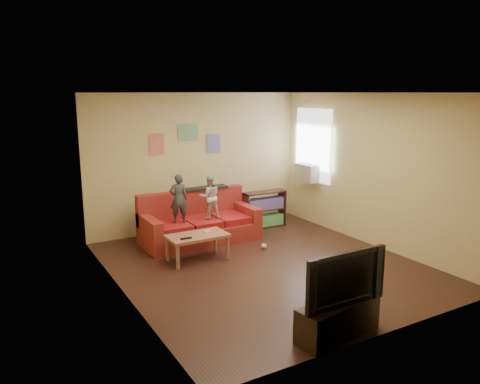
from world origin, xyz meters
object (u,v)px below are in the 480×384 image
bookshelf (264,211)px  tv_stand (338,319)px  child_b (209,197)px  file_box (245,231)px  child_a (179,199)px  sofa (199,224)px  television (340,276)px  coffee_table (197,238)px

bookshelf → tv_stand: bearing=-111.8°
child_b → tv_stand: (-0.25, -3.78, -0.65)m
file_box → child_a: bearing=171.8°
file_box → sofa: bearing=156.0°
child_a → file_box: child_a is taller
television → child_b: bearing=86.0°
coffee_table → bookshelf: (2.00, 1.11, -0.05)m
bookshelf → television: television is taller
child_b → television: 3.79m
child_b → tv_stand: size_ratio=0.76×
child_a → child_b: size_ratio=1.08×
coffee_table → file_box: size_ratio=2.35×
sofa → bookshelf: 1.54m
sofa → child_a: 0.75m
tv_stand → television: size_ratio=0.98×
coffee_table → television: bearing=-83.2°
coffee_table → tv_stand: bearing=-83.2°
child_a → sofa: bearing=-143.4°
child_a → bookshelf: bearing=-155.0°
sofa → bookshelf: sofa is taller
child_a → child_b: child_a is taller
sofa → child_a: child_a is taller
sofa → tv_stand: size_ratio=2.00×
sofa → coffee_table: (-0.46, -0.96, 0.06)m
child_b → coffee_table: size_ratio=0.83×
bookshelf → child_b: bearing=-166.9°
child_b → file_box: (0.64, -0.18, -0.70)m
child_b → coffee_table: bearing=63.5°
child_a → coffee_table: child_a is taller
television → tv_stand: bearing=179.8°
tv_stand → bookshelf: bearing=60.5°
coffee_table → tv_stand: 3.02m
coffee_table → television: television is taller
television → sofa: bearing=88.3°
sofa → television: 3.98m
child_a → bookshelf: (1.99, 0.32, -0.55)m
sofa → file_box: (0.79, -0.35, -0.17)m
tv_stand → television: television is taller
sofa → child_a: size_ratio=2.43×
child_b → file_box: size_ratio=1.95×
sofa → child_a: (-0.45, -0.17, 0.57)m
bookshelf → file_box: bookshelf is taller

